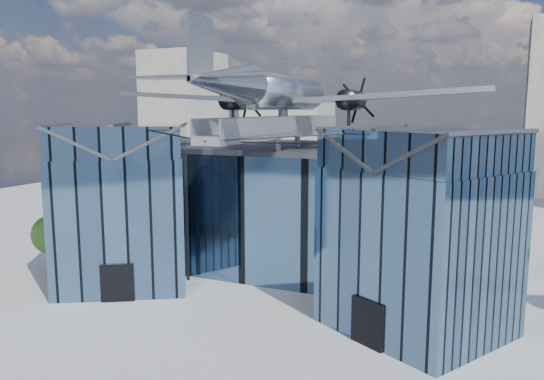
% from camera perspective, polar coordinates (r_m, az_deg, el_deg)
% --- Properties ---
extents(ground_plane, '(120.00, 120.00, 0.00)m').
position_cam_1_polar(ground_plane, '(37.15, -1.26, -11.48)').
color(ground_plane, gray).
extents(museum, '(32.88, 24.50, 17.60)m').
position_cam_1_polar(museum, '(40.87, 2.14, -1.56)').
color(museum, '#406083').
rests_on(museum, ground).
extents(bg_towers, '(77.00, 24.50, 26.00)m').
position_cam_1_polar(bg_towers, '(83.24, 14.47, 6.49)').
color(bg_towers, gray).
rests_on(bg_towers, ground).
extents(tree_plaza_w, '(3.92, 3.92, 4.75)m').
position_cam_1_polar(tree_plaza_w, '(44.49, -22.61, -4.45)').
color(tree_plaza_w, black).
rests_on(tree_plaza_w, ground).
extents(tree_side_w, '(4.11, 4.11, 4.96)m').
position_cam_1_polar(tree_side_w, '(55.96, -20.37, -1.59)').
color(tree_side_w, black).
rests_on(tree_side_w, ground).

